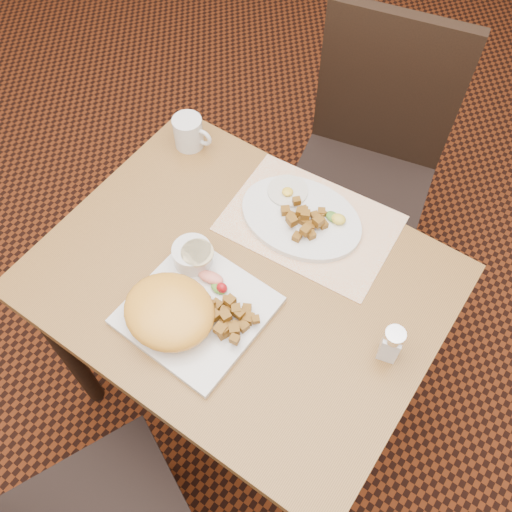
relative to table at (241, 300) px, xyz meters
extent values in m
plane|color=black|center=(0.00, 0.00, -0.64)|extent=(8.00, 8.00, 0.00)
cube|color=olive|center=(0.00, 0.00, 0.09)|extent=(0.90, 0.70, 0.03)
cylinder|color=black|center=(-0.40, -0.30, -0.28)|extent=(0.05, 0.05, 0.71)
cylinder|color=black|center=(-0.40, 0.30, -0.28)|extent=(0.05, 0.05, 0.71)
cylinder|color=black|center=(0.40, 0.30, -0.28)|extent=(0.05, 0.05, 0.71)
cylinder|color=black|center=(-0.05, -0.37, -0.43)|extent=(0.04, 0.04, 0.42)
cube|color=black|center=(0.02, 0.59, -0.19)|extent=(0.50, 0.50, 0.05)
cylinder|color=black|center=(0.16, 0.81, -0.43)|extent=(0.04, 0.04, 0.42)
cylinder|color=black|center=(0.23, 0.45, -0.43)|extent=(0.04, 0.04, 0.42)
cylinder|color=black|center=(-0.20, 0.73, -0.43)|extent=(0.04, 0.04, 0.42)
cylinder|color=black|center=(-0.12, 0.38, -0.43)|extent=(0.04, 0.04, 0.42)
cube|color=black|center=(-0.02, 0.79, 0.08)|extent=(0.42, 0.13, 0.50)
cube|color=white|center=(0.05, 0.22, 0.11)|extent=(0.42, 0.31, 0.00)
cube|color=silver|center=(-0.02, -0.13, 0.12)|extent=(0.29, 0.29, 0.02)
ellipsoid|color=#F9AC30|center=(-0.05, -0.18, 0.16)|extent=(0.20, 0.18, 0.07)
ellipsoid|color=#F9AC30|center=(-0.03, -0.20, 0.14)|extent=(0.08, 0.07, 0.03)
ellipsoid|color=#F9AC30|center=(-0.11, -0.15, 0.14)|extent=(0.08, 0.07, 0.03)
cylinder|color=silver|center=(-0.11, -0.03, 0.15)|extent=(0.09, 0.09, 0.05)
cylinder|color=beige|center=(-0.09, -0.03, 0.17)|extent=(0.07, 0.07, 0.01)
ellipsoid|color=#387223|center=(-0.01, -0.06, 0.13)|extent=(0.04, 0.03, 0.01)
ellipsoid|color=red|center=(-0.01, -0.06, 0.14)|extent=(0.03, 0.02, 0.03)
ellipsoid|color=#F28C72|center=(-0.04, -0.05, 0.14)|extent=(0.07, 0.04, 0.02)
cylinder|color=white|center=(-0.04, 0.26, 0.13)|extent=(0.10, 0.10, 0.01)
ellipsoid|color=yellow|center=(-0.03, 0.25, 0.14)|extent=(0.03, 0.03, 0.01)
ellipsoid|color=#387223|center=(0.10, 0.25, 0.13)|extent=(0.05, 0.04, 0.01)
ellipsoid|color=yellow|center=(0.11, 0.25, 0.14)|extent=(0.04, 0.03, 0.02)
cube|color=white|center=(0.36, 0.02, 0.15)|extent=(0.05, 0.05, 0.08)
cylinder|color=silver|center=(0.36, 0.02, 0.20)|extent=(0.05, 0.05, 0.02)
cylinder|color=silver|center=(-0.35, 0.26, 0.15)|extent=(0.08, 0.08, 0.09)
torus|color=silver|center=(-0.31, 0.26, 0.16)|extent=(0.05, 0.02, 0.05)
cube|color=#8E5C17|center=(0.05, -0.12, 0.13)|extent=(0.02, 0.02, 0.02)
cube|color=#8E5C17|center=(0.07, -0.11, 0.13)|extent=(0.02, 0.02, 0.01)
cube|color=#8E5C17|center=(0.07, -0.07, 0.13)|extent=(0.03, 0.03, 0.02)
cube|color=#8E5C17|center=(0.07, -0.11, 0.13)|extent=(0.02, 0.02, 0.02)
cube|color=#8E5C17|center=(0.03, -0.08, 0.15)|extent=(0.02, 0.02, 0.02)
cube|color=#8E5C17|center=(0.09, -0.14, 0.15)|extent=(0.02, 0.02, 0.02)
cube|color=#8E5C17|center=(0.04, -0.11, 0.15)|extent=(0.03, 0.03, 0.02)
cube|color=#8E5C17|center=(0.02, -0.15, 0.15)|extent=(0.02, 0.02, 0.02)
cube|color=#8E5C17|center=(0.10, -0.08, 0.15)|extent=(0.02, 0.02, 0.01)
cube|color=#8E5C17|center=(0.06, -0.14, 0.13)|extent=(0.03, 0.03, 0.02)
cube|color=#8E5C17|center=(0.07, -0.07, 0.13)|extent=(0.02, 0.03, 0.02)
cube|color=#8E5C17|center=(0.01, -0.10, 0.13)|extent=(0.02, 0.02, 0.02)
cube|color=#8E5C17|center=(0.05, -0.09, 0.15)|extent=(0.03, 0.03, 0.02)
cube|color=#8E5C17|center=(0.00, -0.11, 0.15)|extent=(0.02, 0.02, 0.02)
cube|color=#8E5C17|center=(0.01, -0.11, 0.13)|extent=(0.02, 0.02, 0.02)
cube|color=#8E5C17|center=(0.06, -0.14, 0.15)|extent=(0.02, 0.02, 0.02)
cube|color=#8E5C17|center=(0.05, -0.09, 0.13)|extent=(0.02, 0.02, 0.02)
cube|color=#8E5C17|center=(0.08, -0.08, 0.14)|extent=(0.03, 0.03, 0.02)
cube|color=#8E5C17|center=(0.05, -0.13, 0.14)|extent=(0.03, 0.03, 0.02)
cube|color=#8E5C17|center=(0.07, -0.09, 0.15)|extent=(0.02, 0.02, 0.02)
cube|color=#8E5C17|center=(0.03, -0.12, 0.15)|extent=(0.02, 0.02, 0.02)
cube|color=#8E5C17|center=(0.02, -0.07, 0.13)|extent=(0.02, 0.02, 0.01)
cube|color=#8E5C17|center=(0.04, -0.10, 0.14)|extent=(0.03, 0.03, 0.02)
cube|color=#8E5C17|center=(0.08, -0.10, 0.13)|extent=(0.02, 0.03, 0.02)
cube|color=#8E5C17|center=(0.07, -0.12, 0.13)|extent=(0.03, 0.03, 0.02)
cube|color=#8E5C17|center=(0.08, -0.13, 0.15)|extent=(0.03, 0.03, 0.02)
cube|color=#8E5C17|center=(0.05, -0.14, 0.15)|extent=(0.02, 0.02, 0.02)
cube|color=#8E5C17|center=(0.07, 0.25, 0.13)|extent=(0.02, 0.02, 0.01)
cube|color=#8E5C17|center=(0.04, 0.20, 0.14)|extent=(0.02, 0.02, 0.02)
cube|color=#8E5C17|center=(0.00, 0.23, 0.15)|extent=(0.02, 0.02, 0.02)
cube|color=#8E5C17|center=(0.03, 0.21, 0.15)|extent=(0.02, 0.02, 0.02)
cube|color=#8E5C17|center=(0.03, 0.21, 0.14)|extent=(0.02, 0.02, 0.02)
cube|color=#8E5C17|center=(0.03, 0.23, 0.14)|extent=(0.02, 0.02, 0.02)
cube|color=#8E5C17|center=(-0.01, 0.20, 0.14)|extent=(0.03, 0.03, 0.02)
cube|color=#8E5C17|center=(0.06, 0.23, 0.14)|extent=(0.02, 0.02, 0.02)
cube|color=#8E5C17|center=(0.04, 0.20, 0.14)|extent=(0.02, 0.02, 0.02)
cube|color=#8E5C17|center=(0.08, 0.18, 0.14)|extent=(0.02, 0.02, 0.02)
cube|color=#8E5C17|center=(0.04, 0.21, 0.15)|extent=(0.03, 0.03, 0.02)
cube|color=#8E5C17|center=(0.04, 0.20, 0.14)|extent=(0.02, 0.02, 0.02)
cube|color=#8E5C17|center=(0.08, 0.21, 0.16)|extent=(0.03, 0.03, 0.02)
cube|color=#8E5C17|center=(0.07, 0.25, 0.14)|extent=(0.02, 0.02, 0.02)
cube|color=#8E5C17|center=(0.03, 0.17, 0.15)|extent=(0.03, 0.03, 0.02)
cube|color=#8E5C17|center=(0.03, 0.23, 0.14)|extent=(0.03, 0.03, 0.02)
cube|color=#8E5C17|center=(0.07, 0.17, 0.15)|extent=(0.02, 0.02, 0.02)
cube|color=#8E5C17|center=(0.02, 0.19, 0.14)|extent=(0.03, 0.02, 0.02)
cube|color=#8E5C17|center=(0.09, 0.22, 0.14)|extent=(0.02, 0.02, 0.02)
cube|color=#8E5C17|center=(0.06, 0.20, 0.14)|extent=(0.03, 0.03, 0.02)
cube|color=#8E5C17|center=(0.06, 0.15, 0.14)|extent=(0.02, 0.02, 0.02)
camera|label=1|loc=(0.40, -0.52, 1.23)|focal=40.00mm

